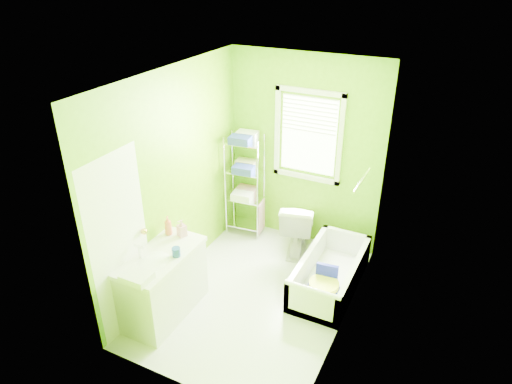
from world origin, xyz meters
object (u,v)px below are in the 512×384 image
at_px(vanity, 163,282).
at_px(wire_shelf_unit, 246,175).
at_px(toilet, 298,225).
at_px(bathtub, 329,278).

height_order(vanity, wire_shelf_unit, wire_shelf_unit).
distance_m(toilet, vanity, 2.02).
xyz_separation_m(bathtub, toilet, (-0.64, 0.58, 0.24)).
height_order(toilet, wire_shelf_unit, wire_shelf_unit).
height_order(bathtub, wire_shelf_unit, wire_shelf_unit).
distance_m(toilet, wire_shelf_unit, 1.00).
bearing_deg(vanity, toilet, 64.10).
height_order(toilet, vanity, vanity).
bearing_deg(wire_shelf_unit, vanity, -91.17).
bearing_deg(toilet, vanity, 49.94).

